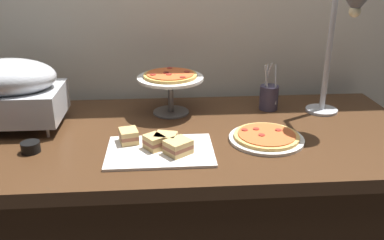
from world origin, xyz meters
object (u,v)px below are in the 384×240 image
pizza_plate_front (266,137)px  sauce_cup_near (31,147)px  chafing_dish (9,90)px  heat_lamp (350,16)px  utensil_holder (269,97)px  sandwich_platter (159,146)px  pizza_plate_center (170,81)px

pizza_plate_front → sauce_cup_near: sauce_cup_near is taller
chafing_dish → pizza_plate_front: size_ratio=1.40×
pizza_plate_front → sauce_cup_near: 0.86m
heat_lamp → utensil_holder: size_ratio=2.59×
pizza_plate_front → sandwich_platter: 0.41m
heat_lamp → sandwich_platter: 0.86m
pizza_plate_center → utensil_holder: size_ratio=1.33×
sandwich_platter → utensil_holder: utensil_holder is taller
sauce_cup_near → heat_lamp: bearing=8.2°
sandwich_platter → utensil_holder: 0.64m
chafing_dish → heat_lamp: size_ratio=0.71×
sandwich_platter → sauce_cup_near: bearing=176.4°
sauce_cup_near → sandwich_platter: bearing=-3.6°
pizza_plate_center → sandwich_platter: bearing=-97.9°
pizza_plate_front → sandwich_platter: bearing=-171.2°
heat_lamp → pizza_plate_center: bearing=164.9°
chafing_dish → pizza_plate_center: chafing_dish is taller
heat_lamp → sandwich_platter: size_ratio=1.49×
utensil_holder → heat_lamp: bearing=-40.4°
sauce_cup_near → pizza_plate_center: bearing=34.8°
chafing_dish → utensil_holder: bearing=6.8°
heat_lamp → sauce_cup_near: size_ratio=8.38×
chafing_dish → pizza_plate_front: (0.99, -0.21, -0.14)m
sauce_cup_near → utensil_holder: bearing=21.2°
pizza_plate_center → utensil_holder: bearing=2.1°
heat_lamp → sandwich_platter: bearing=-164.6°
pizza_plate_center → sauce_cup_near: pizza_plate_center is taller
pizza_plate_front → sauce_cup_near: bearing=-177.7°
heat_lamp → pizza_plate_front: bearing=-157.0°
sauce_cup_near → utensil_holder: 1.02m
heat_lamp → sauce_cup_near: 1.27m
heat_lamp → utensil_holder: (-0.23, 0.20, -0.38)m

